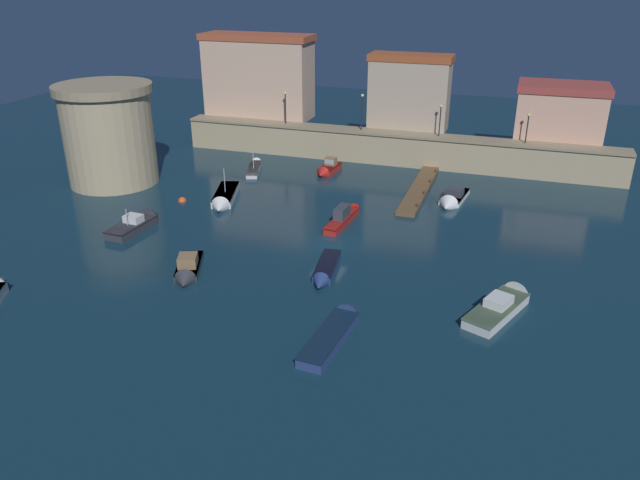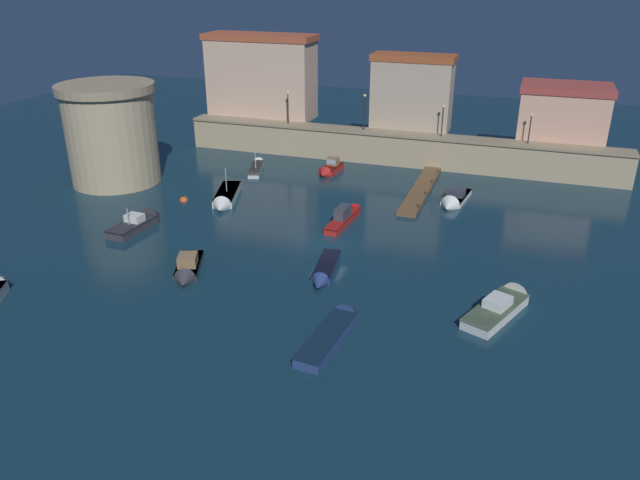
{
  "view_description": "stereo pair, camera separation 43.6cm",
  "coord_description": "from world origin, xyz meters",
  "px_view_note": "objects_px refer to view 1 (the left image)",
  "views": [
    {
      "loc": [
        13.3,
        -41.96,
        20.09
      ],
      "look_at": [
        0.0,
        -2.1,
        1.21
      ],
      "focal_mm": 34.54,
      "sensor_mm": 36.0,
      "label": 1
    },
    {
      "loc": [
        13.71,
        -41.82,
        20.09
      ],
      "look_at": [
        0.0,
        -2.1,
        1.21
      ],
      "focal_mm": 34.54,
      "sensor_mm": 36.0,
      "label": 2
    }
  ],
  "objects_px": {
    "moored_boat_1": "(224,199)",
    "moored_boat_9": "(327,169)",
    "moored_boat_5": "(139,222)",
    "moored_boat_7": "(345,215)",
    "quay_lamp_2": "(440,115)",
    "quay_lamp_3": "(528,123)",
    "moored_boat_3": "(187,270)",
    "moored_boat_10": "(325,271)",
    "moored_boat_8": "(452,200)",
    "fortress_tower": "(109,134)",
    "moored_boat_4": "(504,303)",
    "quay_lamp_0": "(285,103)",
    "quay_lamp_1": "(362,107)",
    "moored_boat_0": "(255,166)",
    "mooring_buoy_0": "(182,201)",
    "moored_boat_6": "(336,329)"
  },
  "relations": [
    {
      "from": "fortress_tower",
      "to": "quay_lamp_1",
      "type": "relative_size",
      "value": 2.5
    },
    {
      "from": "quay_lamp_3",
      "to": "moored_boat_5",
      "type": "distance_m",
      "value": 38.89
    },
    {
      "from": "moored_boat_4",
      "to": "moored_boat_5",
      "type": "height_order",
      "value": "moored_boat_5"
    },
    {
      "from": "moored_boat_0",
      "to": "moored_boat_4",
      "type": "bearing_deg",
      "value": -147.16
    },
    {
      "from": "quay_lamp_1",
      "to": "moored_boat_6",
      "type": "xyz_separation_m",
      "value": [
        7.82,
        -34.93,
        -5.65
      ]
    },
    {
      "from": "moored_boat_9",
      "to": "fortress_tower",
      "type": "bearing_deg",
      "value": -58.45
    },
    {
      "from": "moored_boat_5",
      "to": "mooring_buoy_0",
      "type": "distance_m",
      "value": 6.56
    },
    {
      "from": "moored_boat_6",
      "to": "moored_boat_10",
      "type": "distance_m",
      "value": 7.61
    },
    {
      "from": "fortress_tower",
      "to": "moored_boat_8",
      "type": "relative_size",
      "value": 1.65
    },
    {
      "from": "moored_boat_6",
      "to": "mooring_buoy_0",
      "type": "distance_m",
      "value": 26.4
    },
    {
      "from": "moored_boat_8",
      "to": "quay_lamp_2",
      "type": "bearing_deg",
      "value": -157.04
    },
    {
      "from": "moored_boat_10",
      "to": "moored_boat_3",
      "type": "bearing_deg",
      "value": -79.79
    },
    {
      "from": "quay_lamp_0",
      "to": "moored_boat_3",
      "type": "bearing_deg",
      "value": -81.68
    },
    {
      "from": "quay_lamp_2",
      "to": "moored_boat_5",
      "type": "distance_m",
      "value": 32.68
    },
    {
      "from": "moored_boat_0",
      "to": "moored_boat_9",
      "type": "height_order",
      "value": "moored_boat_0"
    },
    {
      "from": "moored_boat_4",
      "to": "moored_boat_5",
      "type": "relative_size",
      "value": 1.2
    },
    {
      "from": "mooring_buoy_0",
      "to": "moored_boat_8",
      "type": "bearing_deg",
      "value": 17.3
    },
    {
      "from": "moored_boat_3",
      "to": "moored_boat_10",
      "type": "height_order",
      "value": "moored_boat_3"
    },
    {
      "from": "moored_boat_6",
      "to": "moored_boat_4",
      "type": "bearing_deg",
      "value": -51.24
    },
    {
      "from": "fortress_tower",
      "to": "quay_lamp_0",
      "type": "relative_size",
      "value": 2.69
    },
    {
      "from": "moored_boat_10",
      "to": "mooring_buoy_0",
      "type": "height_order",
      "value": "moored_boat_10"
    },
    {
      "from": "quay_lamp_2",
      "to": "moored_boat_9",
      "type": "bearing_deg",
      "value": -152.05
    },
    {
      "from": "moored_boat_7",
      "to": "fortress_tower",
      "type": "bearing_deg",
      "value": 88.59
    },
    {
      "from": "moored_boat_9",
      "to": "mooring_buoy_0",
      "type": "xyz_separation_m",
      "value": [
        -10.22,
        -12.26,
        -0.43
      ]
    },
    {
      "from": "moored_boat_4",
      "to": "moored_boat_10",
      "type": "bearing_deg",
      "value": 108.86
    },
    {
      "from": "quay_lamp_1",
      "to": "moored_boat_0",
      "type": "relative_size",
      "value": 0.59
    },
    {
      "from": "moored_boat_4",
      "to": "moored_boat_10",
      "type": "relative_size",
      "value": 1.22
    },
    {
      "from": "fortress_tower",
      "to": "moored_boat_9",
      "type": "bearing_deg",
      "value": 26.13
    },
    {
      "from": "quay_lamp_2",
      "to": "quay_lamp_3",
      "type": "distance_m",
      "value": 8.76
    },
    {
      "from": "moored_boat_5",
      "to": "moored_boat_1",
      "type": "bearing_deg",
      "value": -24.55
    },
    {
      "from": "quay_lamp_1",
      "to": "mooring_buoy_0",
      "type": "bearing_deg",
      "value": -124.6
    },
    {
      "from": "moored_boat_5",
      "to": "moored_boat_7",
      "type": "xyz_separation_m",
      "value": [
        15.95,
        6.77,
        0.06
      ]
    },
    {
      "from": "moored_boat_5",
      "to": "moored_boat_9",
      "type": "bearing_deg",
      "value": -25.08
    },
    {
      "from": "quay_lamp_3",
      "to": "moored_boat_6",
      "type": "relative_size",
      "value": 0.41
    },
    {
      "from": "moored_boat_8",
      "to": "moored_boat_4",
      "type": "bearing_deg",
      "value": 24.33
    },
    {
      "from": "moored_boat_3",
      "to": "moored_boat_10",
      "type": "xyz_separation_m",
      "value": [
        9.26,
        2.94,
        -0.04
      ]
    },
    {
      "from": "fortress_tower",
      "to": "moored_boat_0",
      "type": "xyz_separation_m",
      "value": [
        11.55,
        8.59,
        -4.66
      ]
    },
    {
      "from": "moored_boat_1",
      "to": "moored_boat_9",
      "type": "bearing_deg",
      "value": 133.2
    },
    {
      "from": "quay_lamp_0",
      "to": "moored_boat_7",
      "type": "distance_m",
      "value": 22.15
    },
    {
      "from": "moored_boat_10",
      "to": "quay_lamp_3",
      "type": "bearing_deg",
      "value": 148.71
    },
    {
      "from": "quay_lamp_1",
      "to": "moored_boat_3",
      "type": "xyz_separation_m",
      "value": [
        -4.4,
        -30.87,
        -5.65
      ]
    },
    {
      "from": "fortress_tower",
      "to": "moored_boat_6",
      "type": "bearing_deg",
      "value": -34.0
    },
    {
      "from": "quay_lamp_0",
      "to": "moored_boat_0",
      "type": "xyz_separation_m",
      "value": [
        -1.07,
        -6.55,
        -5.6
      ]
    },
    {
      "from": "fortress_tower",
      "to": "moored_boat_8",
      "type": "distance_m",
      "value": 33.63
    },
    {
      "from": "moored_boat_3",
      "to": "moored_boat_6",
      "type": "relative_size",
      "value": 0.74
    },
    {
      "from": "moored_boat_0",
      "to": "moored_boat_4",
      "type": "distance_m",
      "value": 34.96
    },
    {
      "from": "quay_lamp_2",
      "to": "moored_boat_8",
      "type": "height_order",
      "value": "quay_lamp_2"
    },
    {
      "from": "moored_boat_1",
      "to": "moored_boat_8",
      "type": "xyz_separation_m",
      "value": [
        19.97,
        6.47,
        -0.03
      ]
    },
    {
      "from": "moored_boat_3",
      "to": "fortress_tower",
      "type": "bearing_deg",
      "value": -154.31
    },
    {
      "from": "moored_boat_9",
      "to": "quay_lamp_1",
      "type": "bearing_deg",
      "value": 164.81
    }
  ]
}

